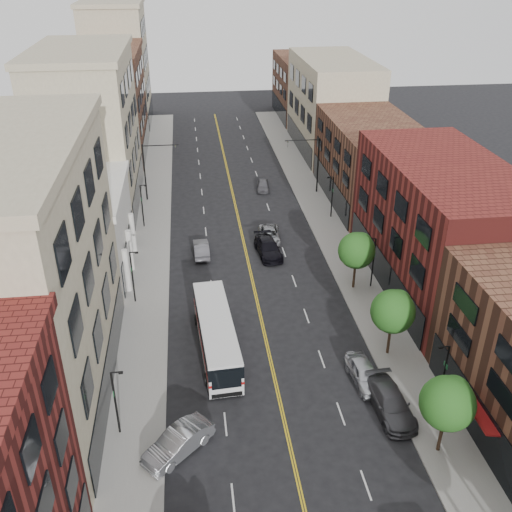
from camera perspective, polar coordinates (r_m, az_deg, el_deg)
name	(u,v)px	position (r m, az deg, el deg)	size (l,w,h in m)	color
sidewalk_left	(151,246)	(62.47, -10.42, 1.00)	(4.00, 110.00, 0.15)	gray
sidewalk_right	(333,236)	(64.18, 7.66, 2.00)	(4.00, 110.00, 0.15)	gray
bldg_l_tanoffice	(18,284)	(40.40, -22.71, -2.62)	(10.00, 22.00, 18.00)	tan
bldg_l_white	(73,233)	(58.15, -17.80, 2.22)	(10.00, 14.00, 8.00)	silver
bldg_l_far_a	(90,133)	(72.14, -16.30, 11.74)	(10.00, 20.00, 18.00)	tan
bldg_l_far_b	(109,105)	(91.68, -14.51, 14.40)	(10.00, 20.00, 15.00)	brown
bldg_l_far_c	(118,66)	(108.71, -13.66, 17.95)	(10.00, 16.00, 20.00)	tan
bldg_r_mid	(441,227)	(54.62, 17.98, 2.80)	(10.00, 22.00, 12.00)	maroon
bldg_r_far_a	(371,162)	(73.07, 11.43, 9.22)	(10.00, 20.00, 10.00)	brown
bldg_r_far_b	(332,105)	(91.89, 7.59, 14.74)	(10.00, 22.00, 14.00)	tan
bldg_r_far_c	(306,87)	(111.22, 5.01, 16.45)	(10.00, 18.00, 11.00)	brown
tree_r_1	(449,401)	(37.54, 18.70, -13.60)	(3.40, 3.40, 5.59)	black
tree_r_2	(394,310)	(44.74, 13.61, -5.27)	(3.40, 3.40, 5.59)	black
tree_r_3	(357,249)	(52.85, 10.10, 0.67)	(3.40, 3.40, 5.59)	black
lamp_l_1	(116,399)	(38.57, -13.85, -13.75)	(0.81, 0.55, 5.05)	black
lamp_l_2	(133,274)	(51.54, -12.23, -1.79)	(0.81, 0.55, 5.05)	black
lamp_l_3	(142,203)	(65.86, -11.30, 5.18)	(0.81, 0.55, 5.05)	black
lamp_r_1	(444,372)	(41.53, 18.26, -10.97)	(0.81, 0.55, 5.05)	black
lamp_r_2	(373,260)	(53.79, 11.62, -0.37)	(0.81, 0.55, 5.05)	black
lamp_r_3	(332,194)	(67.63, 7.60, 6.12)	(0.81, 0.55, 5.05)	black
signal_mast_left	(150,165)	(72.67, -10.55, 8.89)	(4.49, 0.18, 7.20)	black
signal_mast_right	(313,159)	(74.18, 5.68, 9.64)	(4.49, 0.18, 7.20)	black
city_bus	(216,332)	(45.30, -4.00, -7.64)	(3.36, 11.74, 2.98)	silver
car_angle_b	(178,443)	(38.21, -7.76, -18.00)	(1.74, 4.99, 1.64)	#A1A4A9
car_parked_mid	(391,403)	(41.50, 13.32, -14.12)	(2.26, 5.56, 1.61)	#434348
car_parked_far	(364,373)	(43.54, 10.79, -11.45)	(1.87, 4.65, 1.58)	silver
car_lane_behind	(201,249)	(59.71, -5.50, 0.72)	(1.54, 4.42, 1.46)	#56555B
car_lane_a	(268,248)	(59.47, 1.22, 0.81)	(2.23, 5.49, 1.59)	black
car_lane_b	(269,235)	(62.38, 1.33, 2.10)	(2.31, 5.01, 1.39)	#929599
car_lane_c	(263,185)	(76.12, 0.71, 7.08)	(1.54, 3.84, 1.31)	#57565C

